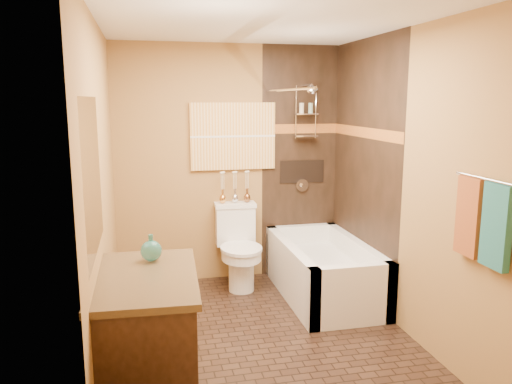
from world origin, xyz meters
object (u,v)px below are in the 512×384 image
object	(u,v)px
bathtub	(323,274)
toilet	(239,246)
sunset_painting	(233,136)
vanity	(147,343)

from	to	relation	value
bathtub	toilet	world-z (taller)	toilet
sunset_painting	toilet	world-z (taller)	sunset_painting
toilet	vanity	xyz separation A→B (m)	(-0.96, -1.94, 0.01)
bathtub	vanity	world-z (taller)	vanity
toilet	vanity	distance (m)	2.16
toilet	vanity	world-z (taller)	vanity
vanity	sunset_painting	bearing A→B (deg)	69.62
sunset_painting	toilet	distance (m)	1.15
bathtub	vanity	size ratio (longest dim) A/B	1.45
toilet	vanity	bearing A→B (deg)	-113.63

